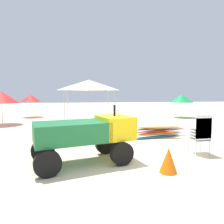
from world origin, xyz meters
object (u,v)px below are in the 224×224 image
at_px(beach_umbrella_left, 31,98).
at_px(beach_umbrella_far, 182,98).
at_px(utility_cart, 86,133).
at_px(traffic_cone_near, 168,160).
at_px(popup_canopy, 89,85).
at_px(surfboard_pile, 159,132).
at_px(stacked_plastic_chairs, 201,131).
at_px(beach_umbrella_mid, 1,97).

relative_size(beach_umbrella_left, beach_umbrella_far, 0.99).
xyz_separation_m(utility_cart, traffic_cone_near, (1.82, -0.99, -0.49)).
bearing_deg(popup_canopy, beach_umbrella_far, 9.99).
height_order(surfboard_pile, popup_canopy, popup_canopy).
xyz_separation_m(surfboard_pile, beach_umbrella_far, (4.58, 6.66, 1.25)).
bearing_deg(stacked_plastic_chairs, beach_umbrella_mid, 137.62).
distance_m(stacked_plastic_chairs, beach_umbrella_mid, 10.95).
distance_m(stacked_plastic_chairs, beach_umbrella_far, 10.14).
bearing_deg(beach_umbrella_left, traffic_cone_near, -65.16).
distance_m(surfboard_pile, beach_umbrella_mid, 9.29).
distance_m(beach_umbrella_mid, beach_umbrella_far, 12.50).
height_order(surfboard_pile, beach_umbrella_left, beach_umbrella_left).
height_order(utility_cart, beach_umbrella_left, beach_umbrella_left).
relative_size(stacked_plastic_chairs, beach_umbrella_mid, 0.60).
bearing_deg(beach_umbrella_left, surfboard_pile, -51.26).
bearing_deg(beach_umbrella_left, utility_cart, -71.02).
bearing_deg(popup_canopy, surfboard_pile, -63.91).
bearing_deg(beach_umbrella_far, traffic_cone_near, -119.65).
distance_m(utility_cart, stacked_plastic_chairs, 3.39).
bearing_deg(beach_umbrella_left, popup_canopy, -37.61).
height_order(stacked_plastic_chairs, beach_umbrella_mid, beach_umbrella_mid).
relative_size(popup_canopy, traffic_cone_near, 5.10).
bearing_deg(utility_cart, stacked_plastic_chairs, 2.94).
height_order(beach_umbrella_left, beach_umbrella_mid, beach_umbrella_mid).
xyz_separation_m(stacked_plastic_chairs, beach_umbrella_left, (-7.32, 11.28, 0.80)).
xyz_separation_m(stacked_plastic_chairs, beach_umbrella_far, (4.31, 9.15, 0.79)).
xyz_separation_m(popup_canopy, beach_umbrella_mid, (-5.15, -0.52, -0.77)).
relative_size(stacked_plastic_chairs, traffic_cone_near, 2.04).
height_order(stacked_plastic_chairs, traffic_cone_near, stacked_plastic_chairs).
distance_m(surfboard_pile, beach_umbrella_left, 11.34).
xyz_separation_m(utility_cart, surfboard_pile, (3.11, 2.66, -0.55)).
bearing_deg(utility_cart, popup_canopy, 86.64).
bearing_deg(stacked_plastic_chairs, traffic_cone_near, -143.30).
height_order(beach_umbrella_mid, traffic_cone_near, beach_umbrella_mid).
bearing_deg(beach_umbrella_far, popup_canopy, -170.01).
distance_m(surfboard_pile, beach_umbrella_far, 8.18).
relative_size(utility_cart, popup_canopy, 0.93).
height_order(utility_cart, beach_umbrella_mid, beach_umbrella_mid).
height_order(beach_umbrella_far, traffic_cone_near, beach_umbrella_far).
bearing_deg(surfboard_pile, beach_umbrella_mid, 148.01).
distance_m(stacked_plastic_chairs, traffic_cone_near, 1.99).
xyz_separation_m(stacked_plastic_chairs, surfboard_pile, (-0.27, 2.49, -0.46)).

